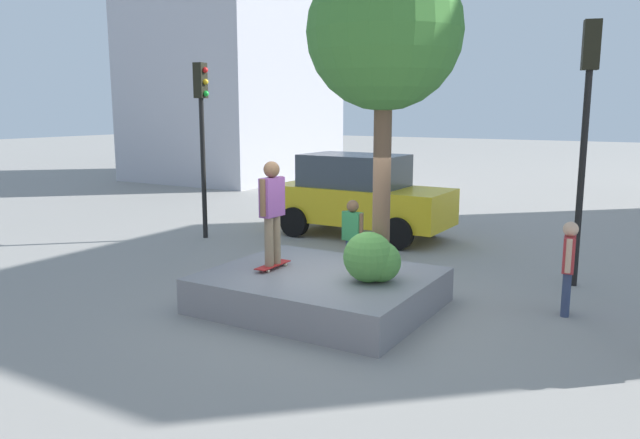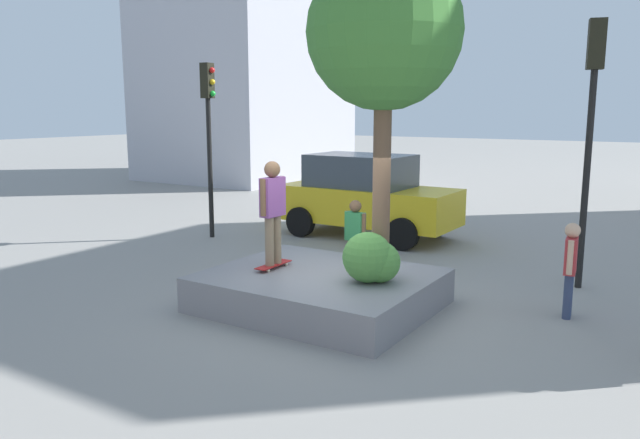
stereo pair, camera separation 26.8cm
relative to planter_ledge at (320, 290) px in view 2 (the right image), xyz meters
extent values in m
plane|color=gray|center=(0.25, 0.17, -0.29)|extent=(120.00, 120.00, 0.00)
cube|color=gray|center=(0.00, 0.00, 0.00)|extent=(3.55, 2.96, 0.57)
cylinder|color=brown|center=(0.94, 0.32, 1.87)|extent=(0.28, 0.28, 3.16)
sphere|color=#3D7A33|center=(0.94, 0.32, 4.10)|extent=(2.37, 2.37, 2.37)
sphere|color=#4C8C3D|center=(1.06, 0.06, 0.61)|extent=(0.64, 0.64, 0.64)
sphere|color=#4C8C3D|center=(0.90, -0.04, 0.68)|extent=(0.79, 0.79, 0.79)
cube|color=#A51E1E|center=(-0.84, -0.14, 0.35)|extent=(0.21, 0.80, 0.02)
sphere|color=beige|center=(-0.76, -0.40, 0.31)|extent=(0.06, 0.06, 0.06)
sphere|color=beige|center=(-0.92, -0.40, 0.31)|extent=(0.06, 0.06, 0.06)
sphere|color=beige|center=(-0.76, 0.11, 0.31)|extent=(0.06, 0.06, 0.06)
sphere|color=beige|center=(-0.93, 0.11, 0.31)|extent=(0.06, 0.06, 0.06)
cylinder|color=#847056|center=(-0.84, -0.05, 0.77)|extent=(0.15, 0.15, 0.83)
cylinder|color=#847056|center=(-0.85, -0.24, 0.77)|extent=(0.15, 0.15, 0.83)
cube|color=#8C4C99|center=(-0.84, -0.14, 1.51)|extent=(0.21, 0.47, 0.65)
cylinder|color=brown|center=(-0.83, 0.10, 1.53)|extent=(0.10, 0.10, 0.61)
cylinder|color=brown|center=(-0.85, -0.39, 1.53)|extent=(0.10, 0.10, 0.61)
sphere|color=brown|center=(-0.84, -0.14, 1.97)|extent=(0.27, 0.27, 0.27)
cube|color=gold|center=(-2.03, 5.52, 0.55)|extent=(4.54, 1.96, 0.90)
cube|color=#38424C|center=(-2.26, 5.52, 1.41)|extent=(2.55, 1.70, 0.81)
cylinder|color=black|center=(-0.57, 6.44, 0.10)|extent=(0.77, 0.24, 0.77)
cylinder|color=black|center=(-0.60, 4.55, 0.10)|extent=(0.77, 0.24, 0.77)
cylinder|color=black|center=(-3.46, 6.49, 0.10)|extent=(0.77, 0.24, 0.77)
cylinder|color=black|center=(-3.49, 4.59, 0.10)|extent=(0.77, 0.24, 0.77)
cylinder|color=black|center=(3.42, 3.49, 1.67)|extent=(0.12, 0.12, 3.91)
cube|color=black|center=(3.42, 3.49, 4.05)|extent=(0.34, 0.31, 0.85)
sphere|color=red|center=(3.38, 3.64, 4.29)|extent=(0.14, 0.14, 0.14)
sphere|color=gold|center=(3.38, 3.64, 4.01)|extent=(0.14, 0.14, 0.14)
sphere|color=green|center=(3.38, 3.64, 3.73)|extent=(0.14, 0.14, 0.14)
cylinder|color=black|center=(-5.37, 3.32, 1.46)|extent=(0.12, 0.12, 3.50)
cube|color=black|center=(-5.37, 3.32, 3.64)|extent=(0.27, 0.31, 0.85)
sphere|color=red|center=(-5.22, 3.34, 3.88)|extent=(0.14, 0.14, 0.14)
sphere|color=gold|center=(-5.22, 3.34, 3.60)|extent=(0.14, 0.14, 0.14)
sphere|color=green|center=(-5.22, 3.34, 3.32)|extent=(0.14, 0.14, 0.14)
cylinder|color=navy|center=(-0.51, 1.97, 0.07)|extent=(0.13, 0.13, 0.72)
cylinder|color=navy|center=(-0.34, 1.93, 0.07)|extent=(0.13, 0.13, 0.72)
cube|color=#338C4C|center=(-0.42, 1.95, 0.71)|extent=(0.43, 0.26, 0.56)
cylinder|color=brown|center=(-0.63, 1.99, 0.73)|extent=(0.09, 0.09, 0.53)
cylinder|color=brown|center=(-0.22, 1.90, 0.73)|extent=(0.09, 0.09, 0.53)
sphere|color=brown|center=(-0.42, 1.95, 1.11)|extent=(0.23, 0.23, 0.23)
cylinder|color=navy|center=(3.58, 1.55, 0.07)|extent=(0.13, 0.13, 0.72)
cylinder|color=navy|center=(3.56, 1.72, 0.07)|extent=(0.13, 0.13, 0.72)
cube|color=#B23338|center=(3.57, 1.64, 0.71)|extent=(0.22, 0.42, 0.56)
cylinder|color=#D8AD8C|center=(3.59, 1.43, 0.73)|extent=(0.09, 0.09, 0.53)
cylinder|color=#D8AD8C|center=(3.54, 1.85, 0.73)|extent=(0.09, 0.09, 0.53)
sphere|color=#D8AD8C|center=(3.57, 1.64, 1.11)|extent=(0.23, 0.23, 0.23)
camera|label=1|loc=(5.00, -8.43, 2.94)|focal=34.58mm
camera|label=2|loc=(5.23, -8.29, 2.94)|focal=34.58mm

